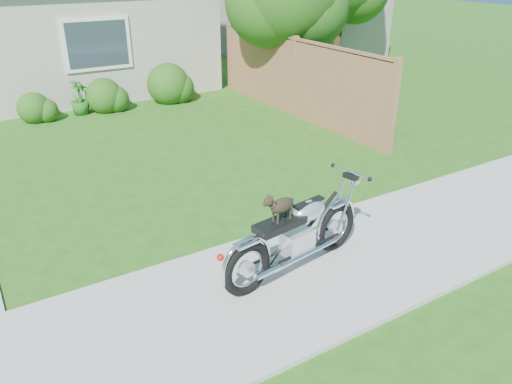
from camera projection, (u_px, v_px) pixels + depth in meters
The scene contains 5 objects.
ground at pixel (117, 344), 5.08m from camera, with size 80.00×80.00×0.00m, color #235114.
sidewalk at pixel (116, 343), 5.07m from camera, with size 24.00×2.20×0.04m, color #9E9B93.
fence at pixel (295, 77), 12.09m from camera, with size 0.12×6.62×1.90m.
potted_plant_right at pixel (79, 98), 12.33m from camera, with size 0.47×0.47×0.83m, color #225F1A.
motorcycle_with_dog at pixel (297, 233), 6.03m from camera, with size 2.22×0.68×1.14m.
Camera 1 is at (-0.84, -4.09, 3.57)m, focal length 35.00 mm.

